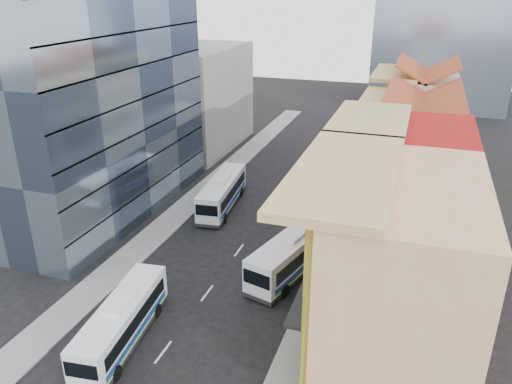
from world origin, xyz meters
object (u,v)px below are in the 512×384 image
(office_tower, at_px, (83,63))
(bus_left_far, at_px, (222,192))
(bus_left_near, at_px, (122,321))
(bus_right, at_px, (295,251))
(shophouse_tan, at_px, (402,278))

(office_tower, height_order, bus_left_far, office_tower)
(bus_left_near, relative_size, bus_right, 0.89)
(shophouse_tan, distance_m, bus_left_far, 26.49)
(office_tower, distance_m, bus_right, 26.70)
(bus_left_near, height_order, bus_right, bus_right)
(bus_left_far, height_order, bus_right, bus_right)
(bus_left_far, bearing_deg, bus_right, -49.67)
(bus_left_near, bearing_deg, shophouse_tan, 6.15)
(office_tower, height_order, bus_left_near, office_tower)
(office_tower, xyz_separation_m, bus_left_near, (14.02, -17.83, -13.38))
(shophouse_tan, relative_size, bus_left_near, 1.39)
(shophouse_tan, xyz_separation_m, bus_right, (-8.50, 8.29, -4.19))
(office_tower, distance_m, bus_left_far, 18.45)
(shophouse_tan, distance_m, bus_left_near, 17.95)
(bus_right, bearing_deg, bus_left_near, -109.81)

